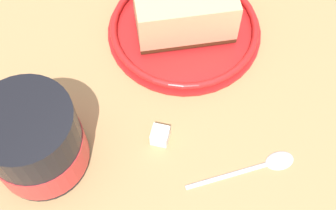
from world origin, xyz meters
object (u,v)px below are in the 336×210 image
Objects in this scene: cake_slice at (185,10)px; teaspoon at (264,164)px; small_plate at (184,28)px; sugar_cube at (160,136)px; tea_mug at (35,143)px.

cake_slice is 1.29× the size of teaspoon.
cake_slice is (-0.19, 0.19, 2.76)cm from small_plate.
tea_mug is at bearing -133.90° from sugar_cube.
cake_slice reaches higher than teaspoon.
cake_slice is at bearing 134.56° from small_plate.
tea_mug is (-2.07, -22.10, 0.50)cm from cake_slice.
teaspoon is at bearing 33.62° from tea_mug.
small_plate is at bearing -45.44° from cake_slice.
small_plate reaches higher than teaspoon.
sugar_cube is (-10.24, -3.69, 0.53)cm from teaspoon.
cake_slice is 19.41cm from teaspoon.
cake_slice is at bearing 149.38° from teaspoon.
tea_mug is at bearing -146.38° from teaspoon.
sugar_cube is at bearing -65.09° from cake_slice.
sugar_cube is at bearing 46.10° from tea_mug.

